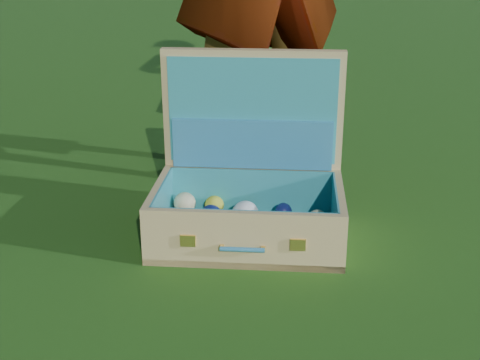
% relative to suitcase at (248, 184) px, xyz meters
% --- Properties ---
extents(ground, '(60.00, 60.00, 0.00)m').
position_rel_suitcase_xyz_m(ground, '(-0.19, -0.26, -0.14)').
color(ground, '#215114').
rests_on(ground, ground).
extents(suitcase, '(0.63, 0.55, 0.50)m').
position_rel_suitcase_xyz_m(suitcase, '(0.00, 0.00, 0.00)').
color(suitcase, '#D7B874').
rests_on(suitcase, ground).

